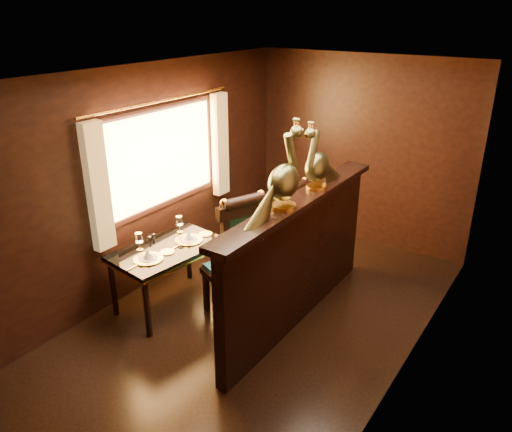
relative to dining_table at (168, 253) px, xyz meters
The scene contains 8 objects.
ground 1.17m from the dining_table, 13.72° to the left, with size 5.00×5.00×0.00m, color black.
room_shell 1.32m from the dining_table, 16.08° to the left, with size 3.04×5.04×2.52m.
partition 1.39m from the dining_table, 22.67° to the left, with size 0.26×2.70×1.36m.
dining_table is the anchor object (origin of this frame).
chair_left 0.82m from the dining_table, 14.08° to the left, with size 0.66×0.68×1.42m.
chair_right 1.35m from the dining_table, 49.72° to the left, with size 0.48×0.53×1.31m.
peacock_left 1.72m from the dining_table, ahead, with size 0.25×0.66×0.78m, color #174635, non-canonical shape.
peacock_right 1.88m from the dining_table, 33.10° to the left, with size 0.22×0.59×0.70m, color #174635, non-canonical shape.
Camera 1 is at (2.44, -3.60, 3.04)m, focal length 35.00 mm.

